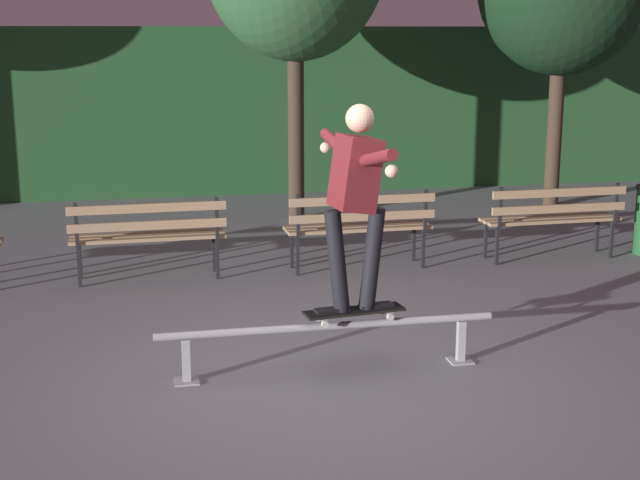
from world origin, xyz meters
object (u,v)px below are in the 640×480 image
at_px(skateboarder, 356,190).
at_px(park_bench_right_center, 360,222).
at_px(skateboard, 354,312).
at_px(park_bench_left_center, 148,231).
at_px(grind_rail, 328,334).
at_px(park_bench_rightmost, 553,214).

distance_m(skateboarder, park_bench_right_center, 3.12).
xyz_separation_m(skateboard, park_bench_left_center, (-1.49, 2.90, 0.07)).
bearing_deg(grind_rail, skateboard, 0.00).
bearing_deg(skateboard, park_bench_rightmost, 43.82).
xyz_separation_m(grind_rail, park_bench_right_center, (0.97, 2.90, 0.23)).
height_order(skateboard, park_bench_left_center, park_bench_left_center).
bearing_deg(park_bench_rightmost, skateboard, -136.18).
xyz_separation_m(park_bench_right_center, park_bench_rightmost, (2.26, 0.00, 0.00)).
bearing_deg(park_bench_right_center, park_bench_left_center, 180.00).
xyz_separation_m(skateboarder, park_bench_left_center, (-1.50, 2.90, -0.87)).
bearing_deg(skateboard, park_bench_left_center, 117.28).
bearing_deg(grind_rail, park_bench_left_center, 113.96).
relative_size(park_bench_left_center, park_bench_right_center, 1.00).
bearing_deg(park_bench_left_center, park_bench_rightmost, 0.00).
height_order(grind_rail, skateboarder, skateboarder).
bearing_deg(park_bench_rightmost, skateboarder, -136.16).
bearing_deg(park_bench_right_center, park_bench_rightmost, 0.00).
bearing_deg(grind_rail, park_bench_rightmost, 41.93).
bearing_deg(park_bench_rightmost, grind_rail, -138.07).
distance_m(grind_rail, skateboarder, 1.12).
relative_size(skateboard, park_bench_rightmost, 0.50).
distance_m(grind_rail, park_bench_right_center, 3.06).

